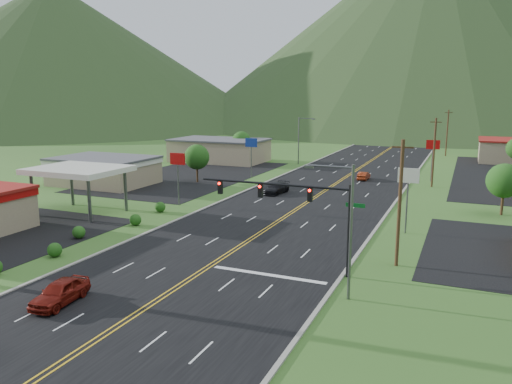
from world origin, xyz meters
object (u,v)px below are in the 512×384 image
at_px(traffic_signal, 297,202).
at_px(car_dark_mid, 276,188).
at_px(streetlight_west, 300,137).
at_px(car_red_far, 364,176).
at_px(streetlight_east, 346,223).
at_px(gas_canopy, 78,171).
at_px(car_red_near, 60,293).

xyz_separation_m(traffic_signal, car_dark_mid, (-12.09, 27.33, -4.61)).
bearing_deg(streetlight_west, car_red_far, -41.07).
bearing_deg(car_dark_mid, streetlight_west, 109.74).
height_order(streetlight_east, car_red_far, streetlight_east).
distance_m(gas_canopy, car_dark_mid, 25.68).
xyz_separation_m(streetlight_east, car_red_far, (-8.01, 47.06, -4.54)).
bearing_deg(streetlight_east, gas_canopy, 160.12).
bearing_deg(car_red_near, traffic_signal, 39.18).
xyz_separation_m(streetlight_east, gas_canopy, (-33.18, 12.00, -0.31)).
distance_m(gas_canopy, car_red_near, 26.36).
distance_m(traffic_signal, streetlight_east, 6.17).
height_order(streetlight_east, gas_canopy, streetlight_east).
height_order(gas_canopy, car_red_near, gas_canopy).
xyz_separation_m(streetlight_west, car_red_near, (6.22, -68.11, -4.40)).
distance_m(traffic_signal, streetlight_west, 58.88).
xyz_separation_m(streetlight_east, streetlight_west, (-22.86, 60.00, 0.00)).
xyz_separation_m(car_red_near, car_dark_mid, (-0.14, 39.43, -0.06)).
bearing_deg(car_dark_mid, streetlight_east, -54.05).
bearing_deg(streetlight_east, car_red_near, -154.02).
xyz_separation_m(streetlight_west, car_red_far, (14.85, -12.94, -4.54)).
height_order(car_red_near, car_red_far, car_red_near).
relative_size(streetlight_east, car_dark_mid, 1.81).
bearing_deg(car_red_near, car_dark_mid, 84.00).
relative_size(traffic_signal, gas_canopy, 1.31).
distance_m(traffic_signal, car_red_near, 17.60).
height_order(gas_canopy, car_dark_mid, gas_canopy).
relative_size(streetlight_west, car_dark_mid, 1.81).
height_order(traffic_signal, gas_canopy, traffic_signal).
xyz_separation_m(car_dark_mid, car_red_far, (8.77, 15.74, -0.09)).
height_order(traffic_signal, car_red_near, traffic_signal).
bearing_deg(car_dark_mid, car_red_near, -82.02).
xyz_separation_m(car_red_near, car_red_far, (8.63, 55.17, -0.14)).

